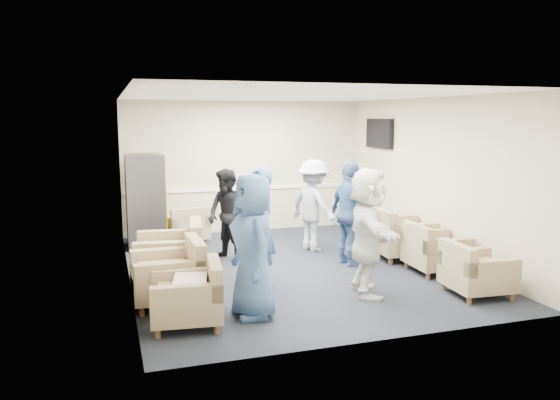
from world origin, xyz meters
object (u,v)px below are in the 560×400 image
object	(u,v)px
armchair_left_mid	(172,277)
person_back_left	(227,215)
person_front_right	(368,232)
armchair_left_near	(191,298)
armchair_corner	(186,228)
person_back_right	(313,205)
person_mid_left	(260,226)
armchair_right_far	(377,228)
armchair_left_far	(174,256)
armchair_right_near	(474,273)
person_front_left	(253,246)
vending_machine	(146,201)
armchair_right_midfar	(398,237)
armchair_right_midnear	(433,252)
person_mid_right	(350,213)

from	to	relation	value
armchair_left_mid	person_back_left	size ratio (longest dim) A/B	0.58
armchair_left_mid	person_front_right	distance (m)	2.62
armchair_left_near	armchair_corner	world-z (taller)	armchair_left_near
armchair_left_mid	person_back_right	world-z (taller)	person_back_right
person_mid_left	person_front_right	world-z (taller)	person_front_right
armchair_right_far	person_mid_left	size ratio (longest dim) A/B	0.51
armchair_left_near	person_front_right	world-z (taller)	person_front_right
armchair_left_mid	armchair_corner	distance (m)	3.36
person_back_left	person_back_right	xyz separation A→B (m)	(1.61, 0.24, 0.05)
armchair_left_mid	person_back_right	bearing A→B (deg)	126.83
armchair_left_near	person_mid_left	distance (m)	1.82
armchair_right_far	person_front_right	bearing A→B (deg)	153.49
armchair_left_far	armchair_right_near	world-z (taller)	armchair_left_far
person_front_left	vending_machine	bearing A→B (deg)	-171.47
vending_machine	person_back_left	distance (m)	1.90
person_back_left	person_back_right	size ratio (longest dim) A/B	0.94
person_mid_left	armchair_right_midfar	bearing A→B (deg)	98.85
vending_machine	armchair_right_far	bearing A→B (deg)	-16.37
armchair_corner	person_front_left	bearing A→B (deg)	80.27
armchair_corner	person_front_right	bearing A→B (deg)	103.96
armchair_corner	person_front_right	world-z (taller)	person_front_right
armchair_right_midnear	vending_machine	xyz separation A→B (m)	(-4.07, 3.10, 0.53)
vending_machine	armchair_left_mid	bearing A→B (deg)	-88.58
armchair_left_mid	vending_machine	size ratio (longest dim) A/B	0.52
armchair_right_far	person_back_left	world-z (taller)	person_back_left
armchair_right_midnear	armchair_corner	distance (m)	4.56
armchair_left_far	armchair_corner	xyz separation A→B (m)	(0.51, 2.36, -0.07)
armchair_right_midfar	person_back_left	world-z (taller)	person_back_left
armchair_right_far	person_mid_left	xyz separation A→B (m)	(-2.72, -1.65, 0.52)
armchair_left_far	armchair_right_far	world-z (taller)	armchair_left_far
armchair_right_midfar	person_back_left	bearing A→B (deg)	80.06
armchair_left_near	armchair_left_far	xyz separation A→B (m)	(0.01, 1.75, 0.06)
armchair_left_far	armchair_right_far	size ratio (longest dim) A/B	1.24
person_mid_right	person_front_right	size ratio (longest dim) A/B	0.98
person_back_left	person_back_right	distance (m)	1.63
armchair_right_near	person_back_right	distance (m)	3.25
person_mid_left	person_mid_right	world-z (taller)	person_mid_right
armchair_right_far	vending_machine	world-z (taller)	vending_machine
person_front_left	person_back_left	xyz separation A→B (m)	(0.25, 2.60, -0.09)
armchair_corner	person_back_right	size ratio (longest dim) A/B	0.56
person_front_right	person_front_left	bearing A→B (deg)	116.17
person_front_right	person_back_left	bearing A→B (deg)	47.06
armchair_right_near	person_mid_right	bearing A→B (deg)	29.79
armchair_corner	person_front_right	distance (m)	4.23
armchair_right_near	person_front_left	world-z (taller)	person_front_left
armchair_left_mid	armchair_right_far	distance (m)	4.54
armchair_right_near	person_front_right	distance (m)	1.53
armchair_left_far	person_back_left	xyz separation A→B (m)	(1.00, 0.90, 0.39)
person_front_left	armchair_right_near	bearing A→B (deg)	82.39
armchair_right_midnear	person_mid_right	xyz separation A→B (m)	(-1.04, 0.81, 0.52)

